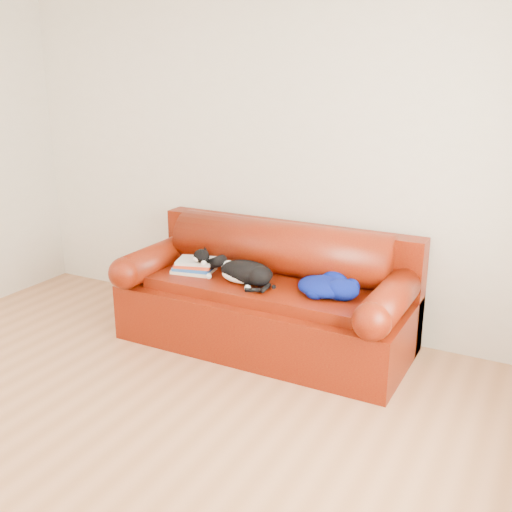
# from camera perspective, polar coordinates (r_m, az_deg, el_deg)

# --- Properties ---
(ground) EXTENTS (4.50, 4.50, 0.00)m
(ground) POSITION_cam_1_polar(r_m,az_deg,el_deg) (3.59, -14.70, -16.37)
(ground) COLOR #99633D
(ground) RESTS_ON ground
(room_shell) EXTENTS (4.52, 4.02, 2.61)m
(room_shell) POSITION_cam_1_polar(r_m,az_deg,el_deg) (2.95, -15.16, 11.07)
(room_shell) COLOR beige
(room_shell) RESTS_ON ground
(sofa_base) EXTENTS (2.10, 0.90, 0.50)m
(sofa_base) POSITION_cam_1_polar(r_m,az_deg,el_deg) (4.42, 0.88, -5.58)
(sofa_base) COLOR #440203
(sofa_base) RESTS_ON ground
(sofa_back) EXTENTS (2.10, 1.01, 0.88)m
(sofa_back) POSITION_cam_1_polar(r_m,az_deg,el_deg) (4.52, 2.31, -0.96)
(sofa_back) COLOR #440203
(sofa_back) RESTS_ON ground
(book_stack) EXTENTS (0.32, 0.28, 0.10)m
(book_stack) POSITION_cam_1_polar(r_m,az_deg,el_deg) (4.52, -5.84, -0.92)
(book_stack) COLOR beige
(book_stack) RESTS_ON sofa_base
(cat) EXTENTS (0.55, 0.34, 0.21)m
(cat) POSITION_cam_1_polar(r_m,az_deg,el_deg) (4.25, -1.05, -1.60)
(cat) COLOR black
(cat) RESTS_ON sofa_base
(blanket) EXTENTS (0.48, 0.38, 0.14)m
(blanket) POSITION_cam_1_polar(r_m,az_deg,el_deg) (4.08, 6.80, -2.82)
(blanket) COLOR #02084D
(blanket) RESTS_ON sofa_base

